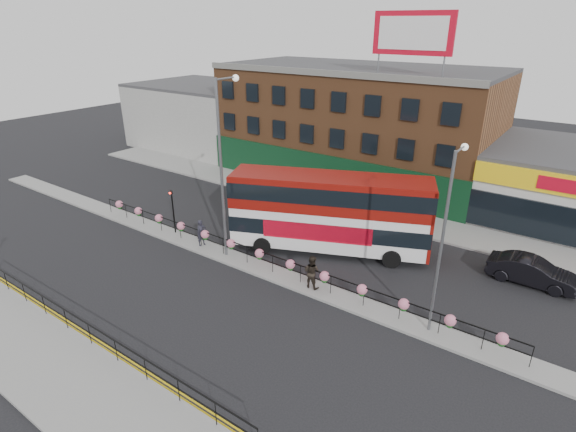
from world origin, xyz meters
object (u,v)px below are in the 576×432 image
Objects in this scene: double_decker_bus at (330,206)px; car at (532,271)px; lamp_column_west at (224,155)px; lamp_column_east at (445,229)px; pedestrian_a at (201,233)px; pedestrian_b at (312,272)px.

car is (11.62, 3.17, -2.38)m from double_decker_bus.
double_decker_bus is at bearing 104.67° from car.
lamp_column_west is at bearing -138.87° from double_decker_bus.
pedestrian_a is at bearing -179.36° from lamp_column_east.
double_decker_bus reaches higher than car.
pedestrian_b is at bearing -177.28° from lamp_column_east.
lamp_column_west is (-6.56, 0.37, 5.54)m from pedestrian_b.
car is 12.72m from pedestrian_b.
lamp_column_east is (13.31, -0.05, -1.20)m from lamp_column_west.
pedestrian_b is at bearing 127.54° from car.
lamp_column_west is (-4.94, -4.31, 3.52)m from double_decker_bus.
double_decker_bus is 6.51× the size of pedestrian_b.
lamp_column_west reaches higher than pedestrian_a.
double_decker_bus is at bearing 41.13° from lamp_column_west.
pedestrian_a reaches higher than car.
double_decker_bus is 5.35m from pedestrian_b.
lamp_column_west reaches higher than car.
double_decker_bus is at bearing -71.79° from pedestrian_b.
lamp_column_east is (8.37, -4.36, 2.32)m from double_decker_bus.
lamp_column_west is at bearing -69.39° from pedestrian_a.
double_decker_bus reaches higher than pedestrian_a.
lamp_column_east reaches higher than pedestrian_a.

